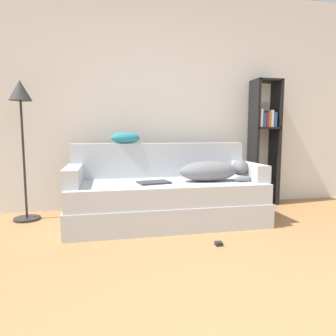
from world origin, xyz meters
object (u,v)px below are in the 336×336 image
(bookshelf, at_px, (265,135))
(floor_lamp, at_px, (21,112))
(dog, at_px, (213,171))
(throw_pillow, at_px, (125,138))
(laptop, at_px, (154,182))
(couch, at_px, (166,202))
(power_adapter, at_px, (219,244))

(bookshelf, relative_size, floor_lamp, 1.09)
(dog, relative_size, bookshelf, 0.46)
(throw_pillow, bearing_deg, bookshelf, 7.29)
(bookshelf, bearing_deg, throw_pillow, -172.71)
(laptop, bearing_deg, bookshelf, 11.96)
(couch, relative_size, dog, 2.68)
(throw_pillow, distance_m, bookshelf, 1.84)
(dog, xyz_separation_m, power_adapter, (-0.19, -0.65, -0.53))
(couch, distance_m, bookshelf, 1.69)
(couch, distance_m, laptop, 0.29)
(dog, distance_m, throw_pillow, 1.03)
(laptop, height_order, bookshelf, bookshelf)
(power_adapter, bearing_deg, floor_lamp, 147.07)
(couch, xyz_separation_m, power_adapter, (0.30, -0.74, -0.20))
(laptop, bearing_deg, floor_lamp, 147.78)
(power_adapter, bearing_deg, bookshelf, 49.25)
(throw_pillow, distance_m, floor_lamp, 1.11)
(power_adapter, bearing_deg, throw_pillow, 122.69)
(couch, bearing_deg, throw_pillow, 139.01)
(dog, distance_m, bookshelf, 1.21)
(couch, relative_size, floor_lamp, 1.35)
(throw_pillow, height_order, floor_lamp, floor_lamp)
(laptop, relative_size, throw_pillow, 1.05)
(couch, relative_size, bookshelf, 1.24)
(couch, relative_size, power_adapter, 35.39)
(floor_lamp, xyz_separation_m, power_adapter, (1.77, -1.14, -1.14))
(throw_pillow, xyz_separation_m, bookshelf, (1.82, 0.23, 0.03))
(laptop, relative_size, power_adapter, 6.04)
(floor_lamp, bearing_deg, throw_pillow, -3.40)
(throw_pillow, bearing_deg, couch, -40.99)
(laptop, xyz_separation_m, floor_lamp, (-1.32, 0.51, 0.71))
(dog, height_order, floor_lamp, floor_lamp)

